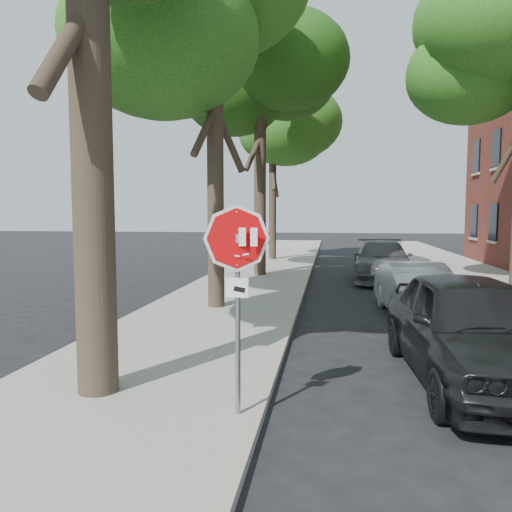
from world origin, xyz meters
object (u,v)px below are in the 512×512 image
at_px(stop_sign, 237,269).
at_px(tree_far, 273,127).
at_px(car_a, 471,328).
at_px(car_b, 417,290).
at_px(car_c, 382,261).
at_px(tree_mid_a, 214,20).
at_px(tree_mid_b, 260,77).

xyz_separation_m(stop_sign, tree_far, (-2.02, 21.14, 5.26)).
bearing_deg(stop_sign, tree_far, 95.46).
bearing_deg(tree_far, car_a, -74.39).
bearing_deg(car_b, tree_far, 104.89).
height_order(stop_sign, car_c, stop_sign).
bearing_deg(car_b, tree_mid_a, 172.14).
bearing_deg(car_a, tree_mid_a, 132.73).
relative_size(stop_sign, car_b, 0.63).
xyz_separation_m(stop_sign, tree_mid_a, (-1.92, 7.14, 5.66)).
xyz_separation_m(stop_sign, car_b, (3.30, 6.94, -1.27)).
distance_m(tree_mid_a, tree_far, 14.00).
bearing_deg(tree_mid_b, tree_mid_a, -91.63).
distance_m(stop_sign, car_c, 14.17).
distance_m(stop_sign, car_a, 4.05).
height_order(stop_sign, tree_mid_b, tree_mid_b).
bearing_deg(stop_sign, tree_mid_b, 96.95).
height_order(tree_mid_b, car_a, tree_mid_b).
distance_m(stop_sign, tree_mid_b, 15.48).
height_order(tree_far, car_c, tree_far).
bearing_deg(car_a, car_c, 87.75).
distance_m(tree_mid_b, car_c, 8.70).
height_order(tree_mid_b, tree_far, tree_mid_b).
xyz_separation_m(tree_mid_a, car_a, (5.22, -5.06, -6.75)).
bearing_deg(tree_far, tree_mid_a, -89.60).
xyz_separation_m(tree_far, car_b, (5.32, -14.19, -6.53)).
xyz_separation_m(tree_mid_a, car_b, (5.22, -0.20, -6.93)).
distance_m(tree_far, car_b, 16.51).
height_order(tree_mid_a, car_b, tree_mid_a).
bearing_deg(tree_mid_b, car_b, -55.12).
xyz_separation_m(tree_far, car_a, (5.32, -19.05, -6.36)).
relative_size(car_a, car_c, 0.94).
height_order(car_a, car_c, car_a).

